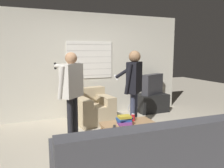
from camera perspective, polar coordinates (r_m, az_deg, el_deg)
The scene contains 12 objects.
ground_plane at distance 3.91m, azimuth 1.74°, elevation -15.81°, with size 16.00×16.00×0.00m, color #B2A893.
wall_back at distance 5.50m, azimuth -6.66°, elevation 4.95°, with size 5.20×0.08×2.55m.
armchair_beige at distance 5.06m, azimuth -5.14°, elevation -6.33°, with size 0.91×0.87×0.77m.
coffee_table at distance 3.73m, azimuth 4.72°, elevation -10.96°, with size 0.91×0.59×0.41m.
tv_stand at distance 6.01m, azimuth 10.40°, elevation -4.85°, with size 0.81×0.49×0.48m.
tv at distance 5.92m, azimuth 10.51°, elevation -0.03°, with size 0.74×0.49×0.54m.
person_left_standing at distance 3.95m, azimuth -10.60°, elevation -0.26°, with size 0.52×0.84×1.60m.
person_right_standing at distance 4.30m, azimuth 5.72°, elevation 0.77°, with size 0.50×0.77×1.63m.
book_stack at distance 3.61m, azimuth 3.20°, elevation -9.52°, with size 0.27×0.24×0.17m.
soda_can at distance 3.86m, azimuth 5.52°, elevation -8.67°, with size 0.07×0.07×0.13m.
spare_remote at distance 3.54m, azimuth 0.57°, elevation -11.13°, with size 0.09×0.13×0.02m.
floor_fan at distance 5.55m, azimuth 5.43°, elevation -6.76°, with size 0.28×0.20×0.35m.
Camera 1 is at (-1.43, -3.27, 1.61)m, focal length 35.00 mm.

